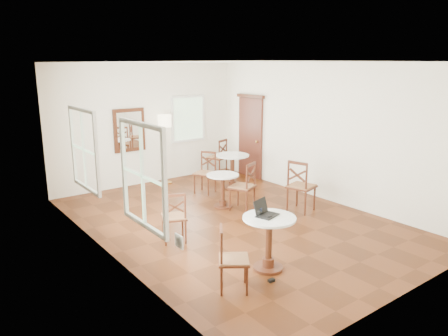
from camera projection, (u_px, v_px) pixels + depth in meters
name	position (u px, v px, depth m)	size (l,w,h in m)	color
ground	(233.00, 221.00, 8.30)	(7.00, 7.00, 0.00)	#53250E
room_shell	(222.00, 123.00, 8.03)	(5.02, 7.02, 3.01)	white
cafe_table_near	(269.00, 237.00, 6.24)	(0.78, 0.78, 0.82)	#4D2313
cafe_table_mid	(223.00, 187.00, 9.00)	(0.68, 0.68, 0.72)	#4D2313
cafe_table_back	(232.00, 168.00, 10.34)	(0.80, 0.80, 0.84)	#4D2313
chair_near_a	(174.00, 217.00, 7.25)	(0.54, 0.54, 0.90)	#4D2313
chair_near_b	(232.00, 259.00, 5.69)	(0.57, 0.57, 0.89)	#4D2313
chair_mid_a	(243.00, 186.00, 8.82)	(0.62, 0.62, 1.02)	#4D2313
chair_mid_b	(301.00, 186.00, 8.73)	(0.61, 0.61, 1.08)	#4D2313
chair_back_a	(218.00, 157.00, 11.65)	(0.59, 0.59, 0.99)	#4D2313
chair_back_b	(205.00, 173.00, 10.04)	(0.60, 0.60, 0.97)	#4D2313
floor_lamp	(165.00, 125.00, 10.57)	(0.34, 0.34, 1.75)	#BF8C3F
laptop	(265.00, 212.00, 6.22)	(0.39, 0.35, 0.23)	black
mouse	(270.00, 217.00, 6.13)	(0.09, 0.06, 0.03)	black
navy_mug	(259.00, 211.00, 6.26)	(0.13, 0.09, 0.10)	black
water_glass	(259.00, 214.00, 6.14)	(0.06, 0.06, 0.10)	white
power_adapter	(271.00, 280.00, 5.99)	(0.10, 0.06, 0.04)	black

